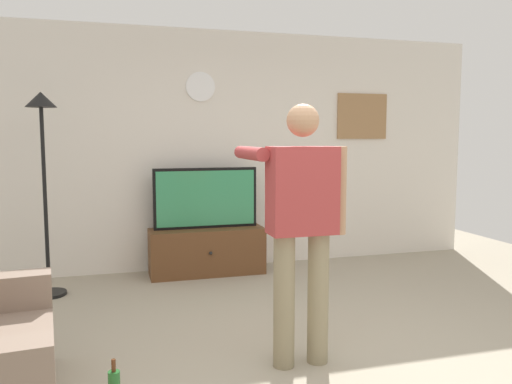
{
  "coord_description": "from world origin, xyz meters",
  "views": [
    {
      "loc": [
        -1.25,
        -2.89,
        1.51
      ],
      "look_at": [
        -0.07,
        1.2,
        1.05
      ],
      "focal_mm": 36.12,
      "sensor_mm": 36.0,
      "label": 1
    }
  ],
  "objects": [
    {
      "name": "ground_plane",
      "position": [
        0.0,
        0.0,
        0.0
      ],
      "size": [
        8.4,
        8.4,
        0.0
      ],
      "primitive_type": "plane",
      "color": "#9E937F"
    },
    {
      "name": "back_wall",
      "position": [
        0.0,
        2.95,
        1.35
      ],
      "size": [
        6.4,
        0.1,
        2.7
      ],
      "primitive_type": "cube",
      "color": "silver",
      "rests_on": "ground_plane"
    },
    {
      "name": "tv_stand",
      "position": [
        -0.22,
        2.6,
        0.25
      ],
      "size": [
        1.25,
        0.44,
        0.51
      ],
      "color": "brown",
      "rests_on": "ground_plane"
    },
    {
      "name": "television",
      "position": [
        -0.22,
        2.65,
        0.84
      ],
      "size": [
        1.14,
        0.07,
        0.66
      ],
      "color": "black",
      "rests_on": "tv_stand"
    },
    {
      "name": "wall_clock",
      "position": [
        -0.22,
        2.89,
        2.06
      ],
      "size": [
        0.33,
        0.03,
        0.33
      ],
      "primitive_type": "cylinder",
      "rotation": [
        1.57,
        0.0,
        0.0
      ],
      "color": "white"
    },
    {
      "name": "framed_picture",
      "position": [
        1.78,
        2.9,
        1.76
      ],
      "size": [
        0.66,
        0.04,
        0.55
      ],
      "primitive_type": "cube",
      "color": "#997047"
    },
    {
      "name": "floor_lamp",
      "position": [
        -1.82,
        2.26,
        1.37
      ],
      "size": [
        0.32,
        0.32,
        1.92
      ],
      "color": "black",
      "rests_on": "ground_plane"
    },
    {
      "name": "person_standing_nearer_lamp",
      "position": [
        -0.05,
        0.2,
        0.98
      ],
      "size": [
        0.62,
        0.78,
        1.72
      ],
      "color": "gray",
      "rests_on": "ground_plane"
    }
  ]
}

